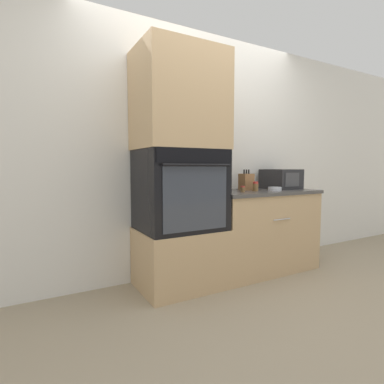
% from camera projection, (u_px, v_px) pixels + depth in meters
% --- Properties ---
extents(ground_plane, '(12.00, 12.00, 0.00)m').
position_uv_depth(ground_plane, '(232.00, 289.00, 2.72)').
color(ground_plane, gray).
extents(wall_back, '(8.00, 0.05, 2.50)m').
position_uv_depth(wall_back, '(197.00, 154.00, 3.16)').
color(wall_back, silver).
rests_on(wall_back, ground_plane).
extents(oven_cabinet_base, '(0.76, 0.60, 0.54)m').
position_uv_depth(oven_cabinet_base, '(180.00, 258.00, 2.77)').
color(oven_cabinet_base, tan).
rests_on(oven_cabinet_base, ground_plane).
extents(wall_oven, '(0.73, 0.64, 0.72)m').
position_uv_depth(wall_oven, '(180.00, 190.00, 2.72)').
color(wall_oven, black).
rests_on(wall_oven, oven_cabinet_base).
extents(oven_cabinet_upper, '(0.76, 0.60, 0.87)m').
position_uv_depth(oven_cabinet_upper, '(179.00, 101.00, 2.65)').
color(oven_cabinet_upper, tan).
rests_on(oven_cabinet_upper, wall_oven).
extents(counter_unit, '(1.21, 0.63, 0.86)m').
position_uv_depth(counter_unit, '(260.00, 230.00, 3.23)').
color(counter_unit, tan).
rests_on(counter_unit, ground_plane).
extents(microwave, '(0.34, 0.38, 0.22)m').
position_uv_depth(microwave, '(281.00, 179.00, 3.41)').
color(microwave, '#232326').
rests_on(microwave, counter_unit).
extents(knife_block, '(0.13, 0.12, 0.22)m').
position_uv_depth(knife_block, '(246.00, 182.00, 3.20)').
color(knife_block, olive).
rests_on(knife_block, counter_unit).
extents(bowl, '(0.14, 0.14, 0.04)m').
position_uv_depth(bowl, '(275.00, 189.00, 3.13)').
color(bowl, silver).
rests_on(bowl, counter_unit).
extents(condiment_jar_near, '(0.04, 0.04, 0.06)m').
position_uv_depth(condiment_jar_near, '(243.00, 189.00, 2.95)').
color(condiment_jar_near, brown).
rests_on(condiment_jar_near, counter_unit).
extents(condiment_jar_mid, '(0.06, 0.06, 0.10)m').
position_uv_depth(condiment_jar_mid, '(256.00, 186.00, 3.08)').
color(condiment_jar_mid, brown).
rests_on(condiment_jar_mid, counter_unit).
extents(condiment_jar_far, '(0.04, 0.04, 0.06)m').
position_uv_depth(condiment_jar_far, '(224.00, 188.00, 3.04)').
color(condiment_jar_far, silver).
rests_on(condiment_jar_far, counter_unit).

